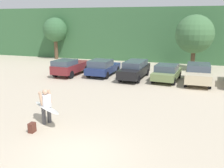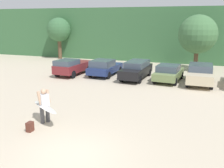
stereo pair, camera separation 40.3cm
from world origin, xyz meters
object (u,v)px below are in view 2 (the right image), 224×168
parked_car_black (136,69)px  parked_car_olive_green (169,73)px  parked_car_maroon (72,66)px  backpack_dropped (30,127)px  parked_car_champagne (200,73)px  surfboard_white (45,107)px  person_adult (44,104)px  parked_car_navy (105,67)px

parked_car_black → parked_car_olive_green: 2.78m
parked_car_maroon → backpack_dropped: 12.48m
backpack_dropped → parked_car_olive_green: bearing=68.7°
parked_car_champagne → backpack_dropped: (-7.26, -12.17, -0.61)m
parked_car_maroon → parked_car_black: (5.99, 0.53, 0.00)m
surfboard_white → backpack_dropped: bearing=119.5°
parked_car_olive_green → parked_car_champagne: size_ratio=0.91×
parked_car_olive_green → person_adult: bearing=162.6°
surfboard_white → backpack_dropped: surfboard_white is taller
parked_car_black → parked_car_champagne: parked_car_champagne is taller
parked_car_olive_green → person_adult: person_adult is taller
parked_car_champagne → person_adult: (-7.19, -11.02, 0.15)m
parked_car_navy → surfboard_white: bearing=-171.5°
parked_car_black → parked_car_champagne: bearing=-88.6°
parked_car_maroon → person_adult: (4.08, -10.65, 0.18)m
parked_car_maroon → parked_car_black: bearing=-81.4°
parked_car_navy → surfboard_white: 11.52m
person_adult → parked_car_navy: bearing=-56.1°
parked_car_navy → parked_car_olive_green: bearing=-91.1°
parked_car_navy → person_adult: 11.50m
parked_car_navy → surfboard_white: (1.20, -11.46, 0.05)m
parked_car_maroon → surfboard_white: 11.44m
surfboard_white → parked_car_black: bearing=-63.9°
parked_car_olive_green → parked_car_champagne: 2.50m
surfboard_white → backpack_dropped: 1.29m
person_adult → backpack_dropped: (-0.07, -1.15, -0.77)m
parked_car_navy → person_adult: (1.15, -11.44, 0.22)m
parked_car_maroon → parked_car_olive_green: bearing=-83.7°
parked_car_maroon → parked_car_olive_green: (8.77, 0.42, -0.08)m
parked_car_olive_green → parked_car_black: bearing=93.3°
person_adult → surfboard_white: (0.05, -0.02, -0.17)m
parked_car_olive_green → person_adult: (-4.69, -11.07, 0.26)m
backpack_dropped → parked_car_navy: bearing=94.9°
parked_car_black → surfboard_white: bearing=173.8°
parked_car_black → parked_car_navy: bearing=88.4°
person_adult → backpack_dropped: size_ratio=3.91×
surfboard_white → backpack_dropped: size_ratio=5.15×
parked_car_maroon → surfboard_white: size_ratio=1.88×
backpack_dropped → surfboard_white: bearing=84.0°
person_adult → parked_car_olive_green: bearing=-84.8°
backpack_dropped → person_adult: bearing=86.7°
parked_car_maroon → parked_car_black: 6.01m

